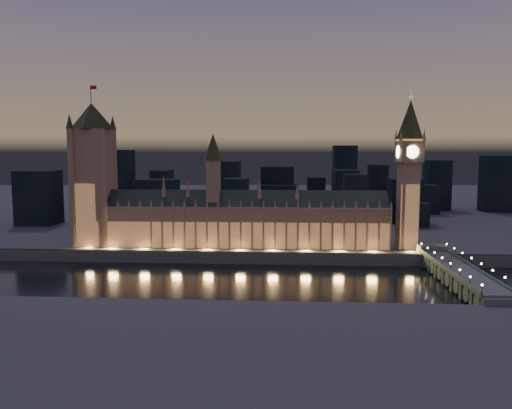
# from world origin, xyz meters

# --- Properties ---
(ground_plane) EXTENTS (2000.00, 2000.00, 0.00)m
(ground_plane) POSITION_xyz_m (0.00, 0.00, 0.00)
(ground_plane) COLOR black
(ground_plane) RESTS_ON ground
(north_bank) EXTENTS (2000.00, 960.00, 8.00)m
(north_bank) POSITION_xyz_m (0.00, 520.00, 4.00)
(north_bank) COLOR #3B423C
(north_bank) RESTS_ON ground
(embankment_wall) EXTENTS (2000.00, 2.50, 8.00)m
(embankment_wall) POSITION_xyz_m (0.00, 41.00, 4.00)
(embankment_wall) COLOR #464D4F
(embankment_wall) RESTS_ON ground
(palace_of_westminster) EXTENTS (202.00, 22.32, 78.00)m
(palace_of_westminster) POSITION_xyz_m (-5.99, 61.74, 26.37)
(palace_of_westminster) COLOR #95724B
(palace_of_westminster) RESTS_ON north_bank
(victoria_tower) EXTENTS (31.68, 31.68, 111.35)m
(victoria_tower) POSITION_xyz_m (-110.00, 61.92, 63.04)
(victoria_tower) COLOR #95724B
(victoria_tower) RESTS_ON north_bank
(elizabeth_tower) EXTENTS (18.00, 18.00, 106.51)m
(elizabeth_tower) POSITION_xyz_m (108.00, 61.92, 67.34)
(elizabeth_tower) COLOR #95724B
(elizabeth_tower) RESTS_ON north_bank
(westminster_bridge) EXTENTS (16.88, 113.00, 15.90)m
(westminster_bridge) POSITION_xyz_m (120.14, -3.46, 6.00)
(westminster_bridge) COLOR #464D4F
(westminster_bridge) RESTS_ON ground
(city_backdrop) EXTENTS (499.19, 215.63, 72.91)m
(city_backdrop) POSITION_xyz_m (32.69, 246.26, 30.32)
(city_backdrop) COLOR black
(city_backdrop) RESTS_ON north_bank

